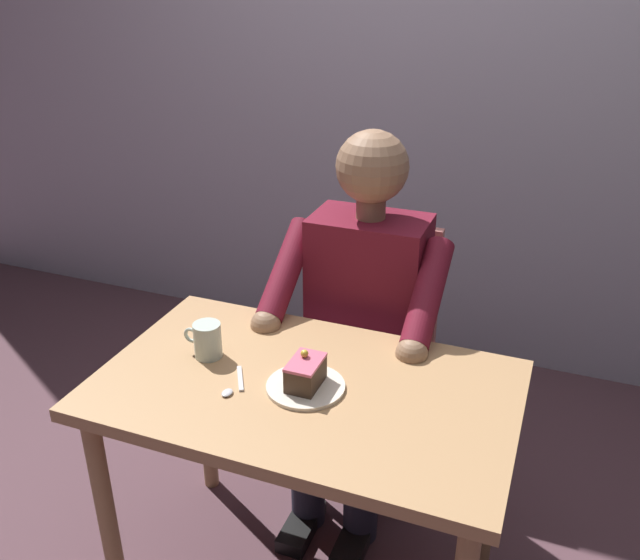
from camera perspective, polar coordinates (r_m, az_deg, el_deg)
cafe_rear_panel at (r=2.90m, az=10.96°, el=21.49°), size 6.40×0.12×3.00m
dining_table at (r=1.79m, az=-1.26°, el=-11.25°), size 1.07×0.65×0.71m
chair at (r=2.36m, az=4.60°, el=-5.24°), size 0.42×0.42×0.89m
seated_person at (r=2.13m, az=3.42°, el=-3.62°), size 0.53×0.58×1.25m
dessert_plate at (r=1.72m, az=-1.22°, el=-8.99°), size 0.20×0.20×0.01m
cake_slice at (r=1.70m, az=-1.24°, el=-7.84°), size 0.08×0.11×0.09m
coffee_cup at (r=1.85m, az=-9.53°, el=-4.98°), size 0.11×0.08×0.10m
dessert_spoon at (r=1.74m, az=-7.35°, el=-8.89°), size 0.07×0.14×0.01m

